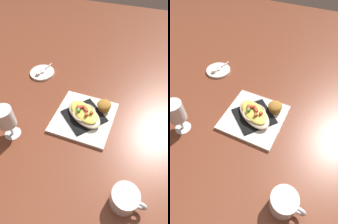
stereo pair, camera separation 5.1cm
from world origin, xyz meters
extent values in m
plane|color=brown|center=(0.00, 0.00, 0.00)|extent=(2.60, 2.60, 0.00)
cube|color=white|center=(0.00, 0.00, 0.01)|extent=(0.26, 0.26, 0.01)
cube|color=black|center=(0.00, 0.00, 0.02)|extent=(0.22, 0.22, 0.01)
ellipsoid|color=beige|center=(0.00, 0.00, 0.03)|extent=(0.19, 0.21, 0.03)
torus|color=beige|center=(0.00, 0.00, 0.04)|extent=(0.14, 0.14, 0.01)
ellipsoid|color=#E8D851|center=(0.00, 0.00, 0.04)|extent=(0.15, 0.17, 0.02)
cube|color=#B14F27|center=(-0.02, -0.01, 0.06)|extent=(0.01, 0.01, 0.01)
cube|color=#B24F28|center=(0.02, 0.02, 0.06)|extent=(0.02, 0.02, 0.01)
cube|color=#C7472C|center=(-0.01, 0.01, 0.06)|extent=(0.01, 0.01, 0.01)
cube|color=#D73D33|center=(-0.01, 0.00, 0.06)|extent=(0.01, 0.01, 0.01)
cube|color=red|center=(-0.01, -0.02, 0.06)|extent=(0.02, 0.02, 0.01)
cube|color=#B7602A|center=(-0.01, -0.03, 0.06)|extent=(0.01, 0.01, 0.01)
cube|color=#4FA645|center=(0.01, -0.02, 0.06)|extent=(0.02, 0.02, 0.01)
cube|color=#CA423B|center=(0.00, 0.01, 0.06)|extent=(0.02, 0.02, 0.01)
cube|color=#CD462A|center=(0.01, 0.03, 0.06)|extent=(0.02, 0.02, 0.01)
cube|color=#D64038|center=(0.00, -0.02, 0.06)|extent=(0.02, 0.02, 0.01)
cylinder|color=olive|center=(-0.07, 0.07, 0.03)|extent=(0.05, 0.05, 0.02)
ellipsoid|color=#A5732B|center=(-0.07, 0.07, 0.04)|extent=(0.06, 0.06, 0.03)
ellipsoid|color=#4C0F23|center=(-0.07, 0.07, 0.05)|extent=(0.02, 0.02, 0.01)
cylinder|color=white|center=(0.30, 0.23, 0.04)|extent=(0.09, 0.09, 0.08)
torus|color=white|center=(0.30, 0.28, 0.04)|extent=(0.02, 0.05, 0.05)
cylinder|color=#4C2D14|center=(0.30, 0.23, 0.03)|extent=(0.08, 0.08, 0.05)
cylinder|color=white|center=(0.17, -0.26, 0.00)|extent=(0.07, 0.07, 0.00)
cylinder|color=white|center=(0.17, -0.26, 0.04)|extent=(0.01, 0.01, 0.07)
cylinder|color=white|center=(0.17, -0.26, 0.11)|extent=(0.07, 0.07, 0.08)
cylinder|color=silver|center=(0.17, -0.26, 0.09)|extent=(0.06, 0.06, 0.04)
cylinder|color=white|center=(-0.23, -0.32, 0.01)|extent=(0.13, 0.13, 0.01)
ellipsoid|color=silver|center=(-0.23, -0.32, 0.02)|extent=(0.04, 0.04, 0.01)
cube|color=silver|center=(-0.28, -0.30, 0.02)|extent=(0.07, 0.03, 0.00)
cylinder|color=white|center=(-0.20, -0.33, 0.02)|extent=(0.02, 0.02, 0.02)
camera|label=1|loc=(0.50, 0.16, 0.68)|focal=30.65mm
camera|label=2|loc=(0.48, 0.21, 0.68)|focal=30.65mm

